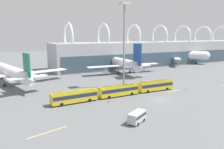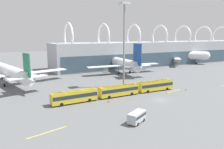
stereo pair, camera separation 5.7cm
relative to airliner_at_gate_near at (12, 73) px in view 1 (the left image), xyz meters
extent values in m
plane|color=slate|center=(36.86, -41.37, -4.77)|extent=(440.00, 440.00, 0.00)
cube|color=#9EA3A8|center=(99.40, 23.27, 2.46)|extent=(158.61, 21.99, 14.46)
cube|color=#384C5B|center=(99.40, 12.17, -0.30)|extent=(155.43, 0.20, 7.95)
torus|color=white|center=(29.12, 23.27, 12.85)|extent=(1.10, 15.14, 15.14)
torus|color=white|center=(49.20, 23.27, 12.85)|extent=(1.10, 15.14, 15.14)
torus|color=white|center=(69.28, 23.27, 12.85)|extent=(1.10, 15.14, 15.14)
torus|color=white|center=(89.36, 23.27, 12.85)|extent=(1.10, 15.14, 15.14)
torus|color=white|center=(109.44, 23.27, 12.85)|extent=(1.10, 15.14, 15.14)
torus|color=white|center=(129.52, 23.27, 12.85)|extent=(1.10, 15.14, 15.14)
torus|color=white|center=(149.60, 23.27, 12.85)|extent=(1.10, 15.14, 15.14)
cylinder|color=white|center=(-0.37, 1.57, 0.03)|extent=(13.14, 37.61, 4.65)
cone|color=white|center=(3.93, -16.70, 0.03)|extent=(6.19, 9.03, 4.42)
cube|color=white|center=(0.16, -0.66, -0.78)|extent=(42.84, 13.78, 0.35)
cylinder|color=gray|center=(11.89, 2.10, -2.05)|extent=(2.73, 3.63, 2.04)
cube|color=#19724C|center=(3.72, -15.81, 4.48)|extent=(1.59, 5.20, 7.49)
cube|color=white|center=(3.72, -15.81, 0.50)|extent=(12.51, 5.89, 0.28)
cylinder|color=gray|center=(-3.26, 13.82, -2.33)|extent=(0.36, 0.36, 3.79)
cylinder|color=black|center=(-3.26, 13.82, -4.22)|extent=(0.69, 1.17, 1.10)
cylinder|color=gray|center=(-2.79, -1.36, -2.33)|extent=(0.36, 0.36, 3.79)
cylinder|color=black|center=(-2.79, -1.36, -4.22)|extent=(0.69, 1.17, 1.10)
cylinder|color=gray|center=(3.10, 0.03, -2.33)|extent=(0.36, 0.36, 3.79)
cylinder|color=black|center=(3.10, 0.03, -4.22)|extent=(0.69, 1.17, 1.10)
cylinder|color=silver|center=(50.44, 3.70, 0.08)|extent=(6.89, 29.83, 4.72)
sphere|color=silver|center=(51.53, 18.44, 0.08)|extent=(4.63, 4.63, 4.63)
cone|color=silver|center=(49.35, -11.04, 0.08)|extent=(4.95, 6.80, 4.48)
cube|color=silver|center=(50.31, 1.91, -0.74)|extent=(37.60, 6.64, 0.35)
cylinder|color=gray|center=(39.86, 2.68, -2.37)|extent=(2.98, 3.38, 2.75)
cylinder|color=gray|center=(60.76, 1.13, -2.37)|extent=(2.98, 3.38, 2.75)
cube|color=#1E4799|center=(49.40, -10.32, 5.50)|extent=(0.89, 6.61, 9.42)
cube|color=silver|center=(49.40, -10.32, 0.56)|extent=(12.48, 4.10, 0.28)
cylinder|color=gray|center=(51.17, 13.59, -2.31)|extent=(0.36, 0.36, 3.84)
cylinder|color=black|center=(51.17, 13.59, -4.22)|extent=(0.53, 1.13, 1.10)
cylinder|color=gray|center=(47.25, 2.13, -2.31)|extent=(0.36, 0.36, 3.84)
cylinder|color=black|center=(47.25, 2.13, -4.22)|extent=(0.53, 1.13, 1.10)
cylinder|color=gray|center=(53.37, 1.68, -2.31)|extent=(0.36, 0.36, 3.84)
cylinder|color=black|center=(53.37, 1.68, -4.22)|extent=(0.53, 1.13, 1.10)
cylinder|color=silver|center=(101.25, 17.66, 0.91)|extent=(29.53, 25.34, 5.31)
sphere|color=silver|center=(114.34, 7.05, 0.91)|extent=(5.21, 5.21, 5.21)
cone|color=silver|center=(88.16, 28.27, 0.91)|extent=(8.92, 8.58, 5.05)
cube|color=silver|center=(99.66, 18.95, -0.02)|extent=(27.33, 32.61, 0.35)
cylinder|color=gray|center=(106.57, 27.49, -1.64)|extent=(4.81, 4.63, 2.74)
cylinder|color=gray|center=(92.74, 10.42, -1.64)|extent=(4.81, 4.63, 2.74)
cube|color=#1E4799|center=(88.80, 27.75, 5.79)|extent=(4.70, 3.91, 8.17)
cube|color=silver|center=(88.80, 27.75, 1.44)|extent=(11.18, 12.74, 0.28)
cylinder|color=gray|center=(110.03, 10.54, -1.92)|extent=(0.36, 0.36, 4.60)
cylinder|color=black|center=(110.03, 10.54, -4.22)|extent=(1.14, 1.04, 1.10)
cylinder|color=gray|center=(101.83, 21.64, -1.92)|extent=(0.36, 0.36, 4.60)
cylinder|color=black|center=(101.83, 21.64, -4.22)|extent=(1.14, 1.04, 1.10)
cylinder|color=gray|center=(97.48, 16.27, -1.92)|extent=(0.36, 0.36, 4.60)
cylinder|color=black|center=(97.48, 16.27, -4.22)|extent=(1.14, 1.04, 1.10)
cube|color=gold|center=(13.67, -32.29, -2.90)|extent=(13.02, 3.21, 2.99)
cube|color=#232D38|center=(13.67, -32.29, -2.61)|extent=(12.77, 3.23, 1.05)
cube|color=silver|center=(13.67, -32.29, -1.47)|extent=(12.63, 3.11, 0.12)
cylinder|color=black|center=(17.63, -30.88, -4.27)|extent=(1.01, 0.34, 1.00)
cylinder|color=black|center=(17.72, -33.42, -4.27)|extent=(1.01, 0.34, 1.00)
cylinder|color=black|center=(9.62, -31.17, -4.27)|extent=(1.01, 0.34, 1.00)
cylinder|color=black|center=(9.71, -33.71, -4.27)|extent=(1.01, 0.34, 1.00)
cube|color=gold|center=(27.87, -32.03, -2.90)|extent=(12.98, 2.97, 2.99)
cube|color=#232D38|center=(27.87, -32.03, -2.61)|extent=(12.72, 2.99, 1.05)
cube|color=silver|center=(27.87, -32.03, -1.47)|extent=(12.59, 2.88, 0.12)
cylinder|color=black|center=(31.86, -30.69, -4.27)|extent=(1.01, 0.32, 1.00)
cylinder|color=black|center=(31.90, -33.23, -4.27)|extent=(1.01, 0.32, 1.00)
cylinder|color=black|center=(23.84, -30.83, -4.27)|extent=(1.01, 0.32, 1.00)
cylinder|color=black|center=(23.89, -33.37, -4.27)|extent=(1.01, 0.32, 1.00)
cube|color=gold|center=(42.08, -32.07, -2.90)|extent=(12.97, 2.93, 2.99)
cube|color=#232D38|center=(42.08, -32.07, -2.61)|extent=(12.71, 2.96, 1.05)
cube|color=silver|center=(42.08, -32.07, -1.47)|extent=(12.58, 2.85, 0.12)
cylinder|color=black|center=(46.11, -30.86, -4.27)|extent=(1.00, 0.31, 1.00)
cylinder|color=black|center=(46.07, -33.41, -4.27)|extent=(1.00, 0.31, 1.00)
cylinder|color=black|center=(38.09, -30.74, -4.27)|extent=(1.00, 0.31, 1.00)
cylinder|color=black|center=(38.05, -33.29, -4.27)|extent=(1.00, 0.31, 1.00)
cube|color=#B2B7BC|center=(21.16, -51.87, -3.45)|extent=(5.38, 4.20, 2.06)
cube|color=#232D38|center=(21.16, -51.87, -3.12)|extent=(5.25, 4.15, 0.62)
cylinder|color=black|center=(21.97, -50.32, -4.42)|extent=(0.72, 0.53, 0.70)
cylinder|color=black|center=(22.90, -52.02, -4.42)|extent=(0.72, 0.53, 0.70)
cylinder|color=black|center=(19.42, -51.71, -4.42)|extent=(0.72, 0.53, 0.70)
cylinder|color=black|center=(20.35, -53.41, -4.42)|extent=(0.72, 0.53, 0.70)
cylinder|color=gray|center=(35.39, -22.44, 9.62)|extent=(0.63, 0.63, 28.79)
cube|color=silver|center=(35.39, -22.44, 24.34)|extent=(3.17, 3.17, 0.79)
cube|color=yellow|center=(3.20, -47.83, -4.77)|extent=(8.10, 2.33, 0.01)
cube|color=yellow|center=(47.33, -35.26, -4.77)|extent=(6.83, 1.69, 0.01)
cube|color=black|center=(52.03, -36.16, -4.76)|extent=(0.46, 0.46, 0.02)
cone|color=#EA5914|center=(52.03, -36.16, -4.41)|extent=(0.34, 0.34, 0.67)
cube|color=black|center=(22.30, -36.11, -4.76)|extent=(0.52, 0.52, 0.02)
cone|color=#EA5914|center=(22.30, -36.11, -4.41)|extent=(0.39, 0.39, 0.68)
camera|label=1|loc=(-4.23, -88.58, 13.69)|focal=35.00mm
camera|label=2|loc=(-4.18, -88.61, 13.69)|focal=35.00mm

